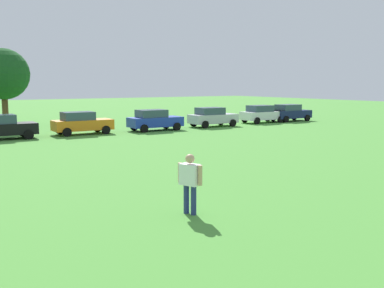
% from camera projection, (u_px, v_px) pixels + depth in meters
% --- Properties ---
extents(adult_bystander, '(0.52, 0.79, 1.77)m').
position_uv_depth(adult_bystander, '(190.00, 179.00, 12.73)').
color(adult_bystander, navy).
rests_on(adult_bystander, ground).
extents(parked_car_black_3, '(4.30, 2.02, 1.68)m').
position_uv_depth(parked_car_black_3, '(1.00, 127.00, 29.78)').
color(parked_car_black_3, black).
rests_on(parked_car_black_3, ground).
extents(parked_car_orange_4, '(4.30, 2.02, 1.68)m').
position_uv_depth(parked_car_orange_4, '(81.00, 123.00, 32.82)').
color(parked_car_orange_4, orange).
rests_on(parked_car_orange_4, ground).
extents(parked_car_blue_5, '(4.30, 2.02, 1.68)m').
position_uv_depth(parked_car_blue_5, '(154.00, 120.00, 35.42)').
color(parked_car_blue_5, '#1E38AD').
rests_on(parked_car_blue_5, ground).
extents(parked_car_silver_6, '(4.30, 2.02, 1.68)m').
position_uv_depth(parked_car_silver_6, '(212.00, 117.00, 38.63)').
color(parked_car_silver_6, silver).
rests_on(parked_car_silver_6, ground).
extents(parked_car_white_7, '(4.30, 2.02, 1.68)m').
position_uv_depth(parked_car_white_7, '(262.00, 114.00, 42.46)').
color(parked_car_white_7, white).
rests_on(parked_car_white_7, ground).
extents(parked_car_navy_8, '(4.30, 2.02, 1.68)m').
position_uv_depth(parked_car_navy_8, '(290.00, 113.00, 44.21)').
color(parked_car_navy_8, '#141E4C').
rests_on(parked_car_navy_8, ground).
extents(tree_far_right, '(4.29, 4.29, 6.69)m').
position_uv_depth(tree_far_right, '(3.00, 74.00, 37.07)').
color(tree_far_right, brown).
rests_on(tree_far_right, ground).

